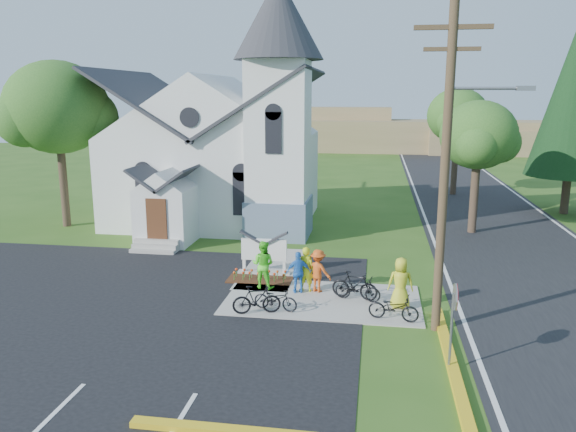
% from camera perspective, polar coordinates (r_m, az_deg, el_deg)
% --- Properties ---
extents(ground, '(120.00, 120.00, 0.00)m').
position_cam_1_polar(ground, '(20.37, -0.87, -8.84)').
color(ground, '#2F5418').
rests_on(ground, ground).
extents(parking_lot, '(20.00, 16.00, 0.02)m').
position_cam_1_polar(parking_lot, '(20.94, -21.36, -9.09)').
color(parking_lot, black).
rests_on(parking_lot, ground).
extents(road, '(8.00, 90.00, 0.02)m').
position_cam_1_polar(road, '(35.15, 19.81, -0.48)').
color(road, black).
rests_on(road, ground).
extents(sidewalk, '(7.00, 4.00, 0.05)m').
position_cam_1_polar(sidewalk, '(20.64, 3.52, -8.50)').
color(sidewalk, '#A49D94').
rests_on(sidewalk, ground).
extents(church, '(12.35, 12.00, 13.00)m').
position_cam_1_polar(church, '(32.47, -6.74, 8.51)').
color(church, white).
rests_on(church, ground).
extents(church_sign, '(2.20, 0.40, 1.70)m').
position_cam_1_polar(church_sign, '(23.24, -2.45, -3.48)').
color(church_sign, '#A49D94').
rests_on(church_sign, ground).
extents(flower_bed, '(2.60, 1.10, 0.07)m').
position_cam_1_polar(flower_bed, '(22.69, -2.88, -6.50)').
color(flower_bed, '#3D1D10').
rests_on(flower_bed, ground).
extents(utility_pole, '(3.45, 0.28, 10.00)m').
position_cam_1_polar(utility_pole, '(17.45, 15.90, 5.45)').
color(utility_pole, '#463323').
rests_on(utility_pole, ground).
extents(stop_sign, '(0.11, 0.76, 2.48)m').
position_cam_1_polar(stop_sign, '(15.69, 16.51, -8.99)').
color(stop_sign, gray).
rests_on(stop_sign, ground).
extents(tree_lot_corner, '(5.60, 5.60, 9.15)m').
position_cam_1_polar(tree_lot_corner, '(33.51, -22.40, 10.13)').
color(tree_lot_corner, '#32231B').
rests_on(tree_lot_corner, ground).
extents(tree_road_near, '(4.00, 4.00, 7.05)m').
position_cam_1_polar(tree_road_near, '(31.23, 18.78, 7.73)').
color(tree_road_near, '#32231B').
rests_on(tree_road_near, ground).
extents(tree_road_mid, '(4.40, 4.40, 7.80)m').
position_cam_1_polar(tree_road_mid, '(43.13, 16.86, 9.70)').
color(tree_road_mid, '#32231B').
rests_on(tree_road_mid, ground).
extents(conifer, '(5.20, 5.20, 12.40)m').
position_cam_1_polar(conifer, '(38.54, 27.25, 11.03)').
color(conifer, '#32231B').
rests_on(conifer, ground).
extents(distant_hills, '(61.00, 10.00, 5.60)m').
position_cam_1_polar(distant_hills, '(75.22, 9.12, 8.20)').
color(distant_hills, olive).
rests_on(distant_hills, ground).
extents(cyclist_0, '(0.69, 0.51, 1.72)m').
position_cam_1_polar(cyclist_0, '(21.17, 1.83, -5.40)').
color(cyclist_0, '#C9D919').
rests_on(cyclist_0, sidewalk).
extents(bike_0, '(1.64, 0.84, 0.82)m').
position_cam_1_polar(bike_0, '(19.48, -1.27, -8.39)').
color(bike_0, black).
rests_on(bike_0, sidewalk).
extents(cyclist_1, '(1.01, 0.85, 1.85)m').
position_cam_1_polar(cyclist_1, '(21.50, -2.56, -4.94)').
color(cyclist_1, '#54E42A').
rests_on(cyclist_1, sidewalk).
extents(bike_1, '(1.71, 0.90, 0.99)m').
position_cam_1_polar(bike_1, '(19.18, -3.21, -8.48)').
color(bike_1, black).
rests_on(bike_1, sidewalk).
extents(cyclist_2, '(0.99, 0.60, 1.58)m').
position_cam_1_polar(cyclist_2, '(21.00, 1.08, -5.74)').
color(cyclist_2, blue).
rests_on(cyclist_2, sidewalk).
extents(bike_2, '(1.76, 0.95, 0.88)m').
position_cam_1_polar(bike_2, '(20.50, 7.11, -7.33)').
color(bike_2, black).
rests_on(bike_2, sidewalk).
extents(cyclist_3, '(1.21, 0.98, 1.63)m').
position_cam_1_polar(cyclist_3, '(21.14, 3.07, -5.57)').
color(cyclist_3, '#D04E17').
rests_on(cyclist_3, sidewalk).
extents(bike_3, '(1.78, 0.90, 1.03)m').
position_cam_1_polar(bike_3, '(20.60, 6.79, -7.00)').
color(bike_3, black).
rests_on(bike_3, sidewalk).
extents(cyclist_4, '(0.89, 0.58, 1.82)m').
position_cam_1_polar(cyclist_4, '(19.87, 11.37, -6.70)').
color(cyclist_4, gold).
rests_on(cyclist_4, sidewalk).
extents(bike_4, '(1.74, 0.89, 0.87)m').
position_cam_1_polar(bike_4, '(18.96, 10.67, -9.13)').
color(bike_4, black).
rests_on(bike_4, sidewalk).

